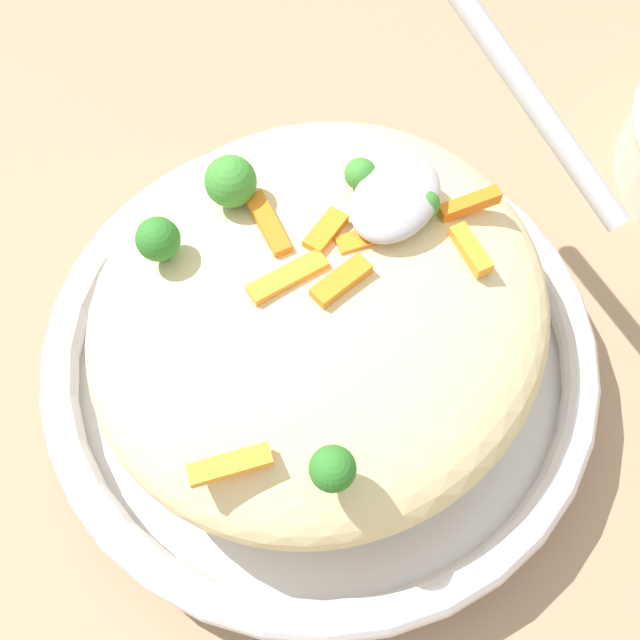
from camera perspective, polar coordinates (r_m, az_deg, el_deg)
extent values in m
plane|color=#9E7F60|center=(0.51, 0.00, -3.88)|extent=(2.40, 2.40, 0.00)
cylinder|color=silver|center=(0.50, 0.00, -3.28)|extent=(0.29, 0.29, 0.03)
torus|color=silver|center=(0.47, 0.00, -2.11)|extent=(0.31, 0.31, 0.02)
torus|color=black|center=(0.47, 0.00, -1.89)|extent=(0.30, 0.30, 0.00)
ellipsoid|color=beige|center=(0.43, 0.00, 0.60)|extent=(0.25, 0.23, 0.08)
cube|color=orange|center=(0.40, -2.21, 2.90)|extent=(0.04, 0.03, 0.01)
cube|color=orange|center=(0.37, -6.12, -9.73)|extent=(0.03, 0.03, 0.01)
cube|color=orange|center=(0.41, -3.53, 6.51)|extent=(0.03, 0.04, 0.01)
cube|color=orange|center=(0.43, 10.09, 7.74)|extent=(0.03, 0.02, 0.01)
cube|color=orange|center=(0.41, 0.38, 6.01)|extent=(0.03, 0.01, 0.01)
cube|color=orange|center=(0.39, 1.38, 2.57)|extent=(0.03, 0.02, 0.01)
cube|color=orange|center=(0.42, 10.17, 4.70)|extent=(0.02, 0.03, 0.01)
cube|color=orange|center=(0.41, 3.66, 5.66)|extent=(0.04, 0.03, 0.01)
cylinder|color=#296820|center=(0.36, 0.84, -10.53)|extent=(0.01, 0.01, 0.01)
sphere|color=#2D7A28|center=(0.35, 0.86, -10.03)|extent=(0.02, 0.02, 0.02)
cylinder|color=#377928|center=(0.43, -5.91, 8.25)|extent=(0.01, 0.01, 0.01)
sphere|color=#3D8E33|center=(0.42, -6.08, 9.33)|extent=(0.03, 0.03, 0.03)
cylinder|color=#377928|center=(0.43, 6.89, 7.15)|extent=(0.01, 0.01, 0.01)
sphere|color=#3D8E33|center=(0.42, 7.01, 7.83)|extent=(0.02, 0.02, 0.02)
cylinder|color=#377928|center=(0.43, 2.71, 9.13)|extent=(0.01, 0.01, 0.01)
sphere|color=#3D8E33|center=(0.43, 2.76, 9.86)|extent=(0.02, 0.02, 0.02)
cylinder|color=#296820|center=(0.42, -10.66, 4.56)|extent=(0.01, 0.01, 0.01)
sphere|color=#2D7A28|center=(0.41, -10.92, 5.40)|extent=(0.02, 0.02, 0.02)
ellipsoid|color=#B7B7BC|center=(0.42, 5.14, 8.18)|extent=(0.06, 0.04, 0.02)
cylinder|color=#B7B7BC|center=(0.43, 13.57, 15.13)|extent=(0.07, 0.15, 0.07)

